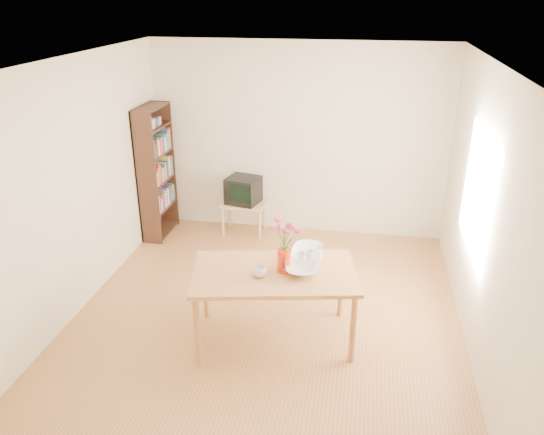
% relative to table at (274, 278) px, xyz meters
% --- Properties ---
extents(room, '(4.50, 4.50, 4.50)m').
position_rel_table_xyz_m(room, '(-0.12, 0.38, 0.63)').
color(room, '#9B6637').
rests_on(room, ground).
extents(table, '(1.67, 1.16, 0.75)m').
position_rel_table_xyz_m(table, '(0.00, 0.00, 0.00)').
color(table, '#AF6F3C').
rests_on(table, ground).
extents(tv_stand, '(0.60, 0.45, 0.46)m').
position_rel_table_xyz_m(tv_stand, '(-0.85, 2.35, -0.29)').
color(tv_stand, tan).
rests_on(tv_stand, ground).
extents(bookshelf, '(0.28, 0.70, 1.80)m').
position_rel_table_xyz_m(bookshelf, '(-1.99, 2.13, 0.16)').
color(bookshelf, black).
rests_on(bookshelf, ground).
extents(pitcher, '(0.14, 0.22, 0.22)m').
position_rel_table_xyz_m(pitcher, '(0.09, 0.04, 0.17)').
color(pitcher, red).
rests_on(pitcher, table).
extents(flowers, '(0.25, 0.25, 0.35)m').
position_rel_table_xyz_m(flowers, '(0.09, 0.04, 0.46)').
color(flowers, '#F83A91').
rests_on(flowers, pitcher).
extents(mug, '(0.18, 0.18, 0.10)m').
position_rel_table_xyz_m(mug, '(-0.12, -0.12, 0.12)').
color(mug, white).
rests_on(mug, table).
extents(bowl, '(0.49, 0.49, 0.45)m').
position_rel_table_xyz_m(bowl, '(0.26, 0.21, 0.30)').
color(bowl, white).
rests_on(bowl, table).
extents(teacup_a, '(0.08, 0.08, 0.06)m').
position_rel_table_xyz_m(teacup_a, '(0.22, 0.21, 0.25)').
color(teacup_a, white).
rests_on(teacup_a, bowl).
extents(teacup_b, '(0.09, 0.09, 0.07)m').
position_rel_table_xyz_m(teacup_b, '(0.30, 0.23, 0.26)').
color(teacup_b, white).
rests_on(teacup_b, bowl).
extents(television, '(0.49, 0.47, 0.36)m').
position_rel_table_xyz_m(television, '(-0.85, 2.36, -0.03)').
color(television, black).
rests_on(television, tv_stand).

